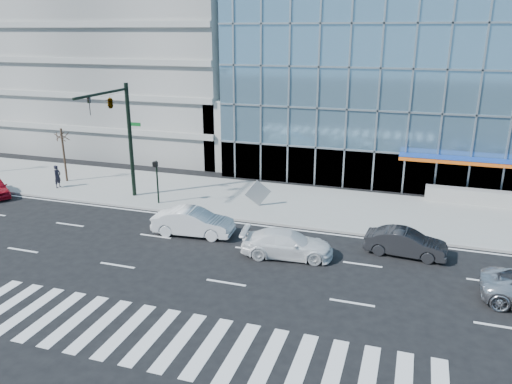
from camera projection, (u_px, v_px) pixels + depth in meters
ground at (252, 250)px, 27.51m from camera, size 160.00×160.00×0.00m
sidewalk at (289, 203)px, 34.73m from camera, size 120.00×8.00×0.15m
theatre_building at (492, 78)px, 44.60m from camera, size 42.00×26.00×15.00m
parking_garage at (153, 45)px, 53.82m from camera, size 24.00×24.00×20.00m
ramp_block at (252, 130)px, 44.63m from camera, size 6.00×8.00×6.00m
traffic_signal at (116, 115)px, 32.98m from camera, size 1.14×5.74×8.00m
ped_signal_post at (157, 175)px, 33.82m from camera, size 0.30×0.33×3.00m
street_tree_near at (62, 136)px, 38.42m from camera, size 1.10×1.10×4.23m
white_suv at (287, 244)px, 26.50m from camera, size 5.10×2.60×1.42m
white_sedan at (193, 222)px, 29.29m from camera, size 4.91×2.07×1.57m
dark_sedan at (406, 243)px, 26.63m from camera, size 4.38×1.85×1.41m
pedestrian at (57, 176)px, 37.65m from camera, size 0.42×0.64×1.73m
tilted_panel at (258, 193)px, 33.64m from camera, size 1.63×0.95×1.83m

